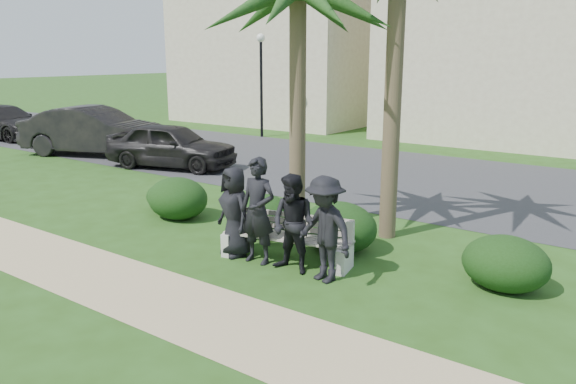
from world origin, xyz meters
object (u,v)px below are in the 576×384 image
(street_lamp, at_px, (261,67))
(man_c, at_px, (293,224))
(car_a, at_px, (171,145))
(man_d, at_px, (325,229))
(car_c, at_px, (5,122))
(man_a, at_px, (234,212))
(man_b, at_px, (258,211))
(car_b, at_px, (95,131))
(park_bench, at_px, (287,241))

(street_lamp, bearing_deg, man_c, -49.65)
(street_lamp, xyz_separation_m, car_a, (1.96, -6.97, -2.25))
(man_d, distance_m, car_c, 19.78)
(man_d, xyz_separation_m, car_a, (-8.68, 4.87, -0.14))
(man_a, bearing_deg, car_a, 162.80)
(street_lamp, distance_m, car_a, 7.58)
(man_a, xyz_separation_m, man_b, (0.55, -0.03, 0.11))
(man_b, bearing_deg, man_d, -4.64)
(car_c, bearing_deg, car_b, -97.39)
(man_a, bearing_deg, car_b, 173.67)
(car_a, xyz_separation_m, car_c, (-10.41, 0.28, -0.02))
(man_c, bearing_deg, park_bench, 138.36)
(man_b, height_order, man_d, man_b)
(man_d, height_order, car_a, man_d)
(man_d, bearing_deg, car_b, 173.20)
(man_b, distance_m, man_c, 0.74)
(park_bench, height_order, man_d, man_d)
(man_b, relative_size, car_a, 0.44)
(car_b, bearing_deg, man_d, -133.22)
(street_lamp, distance_m, man_b, 15.18)
(man_a, distance_m, car_c, 17.95)
(park_bench, relative_size, man_d, 1.41)
(man_b, relative_size, man_d, 1.08)
(man_c, distance_m, man_d, 0.60)
(man_a, height_order, car_b, car_b)
(man_a, distance_m, man_c, 1.28)
(man_b, height_order, car_a, man_b)
(park_bench, distance_m, car_b, 12.47)
(park_bench, relative_size, car_a, 0.57)
(car_c, bearing_deg, park_bench, -110.08)
(car_c, bearing_deg, car_a, -96.78)
(park_bench, height_order, man_c, man_c)
(street_lamp, xyz_separation_m, man_b, (9.31, -11.81, -2.04))
(man_b, distance_m, car_a, 8.81)
(man_c, bearing_deg, man_a, 178.66)
(man_a, height_order, car_c, man_a)
(man_d, xyz_separation_m, car_c, (-19.10, 5.15, -0.15))
(park_bench, height_order, car_c, car_c)
(man_b, bearing_deg, car_c, 160.42)
(man_b, bearing_deg, street_lamp, 124.76)
(street_lamp, height_order, car_c, street_lamp)
(street_lamp, distance_m, man_c, 15.66)
(man_c, height_order, car_a, man_c)
(man_a, height_order, man_b, man_b)
(man_a, relative_size, car_c, 0.34)
(man_c, xyz_separation_m, car_a, (-8.08, 4.85, -0.11))
(man_a, bearing_deg, man_b, 14.63)
(car_b, bearing_deg, car_a, -112.40)
(man_a, relative_size, man_b, 0.88)
(park_bench, height_order, car_a, car_a)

